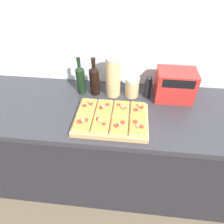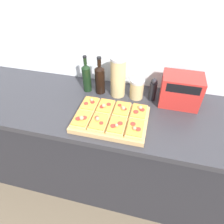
% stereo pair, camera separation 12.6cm
% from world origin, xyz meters
% --- Properties ---
extents(ground_plane, '(12.00, 12.00, 0.00)m').
position_xyz_m(ground_plane, '(0.00, 0.00, 0.00)').
color(ground_plane, brown).
extents(wall_back, '(6.00, 0.06, 2.50)m').
position_xyz_m(wall_back, '(0.00, 0.67, 1.25)').
color(wall_back, silver).
rests_on(wall_back, ground_plane).
extents(kitchen_counter, '(2.63, 0.67, 0.88)m').
position_xyz_m(kitchen_counter, '(0.00, 0.32, 0.44)').
color(kitchen_counter, '#232328').
rests_on(kitchen_counter, ground_plane).
extents(cutting_board, '(0.46, 0.33, 0.03)m').
position_xyz_m(cutting_board, '(0.04, 0.19, 0.90)').
color(cutting_board, tan).
rests_on(cutting_board, kitchen_counter).
extents(pizza_slice_back_left, '(0.10, 0.14, 0.05)m').
position_xyz_m(pizza_slice_back_left, '(-0.12, 0.26, 0.93)').
color(pizza_slice_back_left, tan).
rests_on(pizza_slice_back_left, cutting_board).
extents(pizza_slice_back_midleft, '(0.10, 0.14, 0.05)m').
position_xyz_m(pizza_slice_back_midleft, '(-0.01, 0.26, 0.93)').
color(pizza_slice_back_midleft, tan).
rests_on(pizza_slice_back_midleft, cutting_board).
extents(pizza_slice_back_midright, '(0.10, 0.14, 0.05)m').
position_xyz_m(pizza_slice_back_midright, '(0.10, 0.26, 0.93)').
color(pizza_slice_back_midright, tan).
rests_on(pizza_slice_back_midright, cutting_board).
extents(pizza_slice_back_right, '(0.10, 0.14, 0.05)m').
position_xyz_m(pizza_slice_back_right, '(0.21, 0.26, 0.93)').
color(pizza_slice_back_right, tan).
rests_on(pizza_slice_back_right, cutting_board).
extents(pizza_slice_front_left, '(0.10, 0.14, 0.05)m').
position_xyz_m(pizza_slice_front_left, '(-0.12, 0.11, 0.93)').
color(pizza_slice_front_left, tan).
rests_on(pizza_slice_front_left, cutting_board).
extents(pizza_slice_front_midleft, '(0.10, 0.14, 0.05)m').
position_xyz_m(pizza_slice_front_midleft, '(-0.01, 0.11, 0.93)').
color(pizza_slice_front_midleft, tan).
rests_on(pizza_slice_front_midleft, cutting_board).
extents(pizza_slice_front_midright, '(0.10, 0.14, 0.05)m').
position_xyz_m(pizza_slice_front_midright, '(0.10, 0.11, 0.93)').
color(pizza_slice_front_midright, tan).
rests_on(pizza_slice_front_midright, cutting_board).
extents(pizza_slice_front_right, '(0.10, 0.14, 0.05)m').
position_xyz_m(pizza_slice_front_right, '(0.21, 0.11, 0.93)').
color(pizza_slice_front_right, tan).
rests_on(pizza_slice_front_right, cutting_board).
extents(olive_oil_bottle, '(0.06, 0.06, 0.28)m').
position_xyz_m(olive_oil_bottle, '(-0.21, 0.48, 1.00)').
color(olive_oil_bottle, black).
rests_on(olive_oil_bottle, kitchen_counter).
extents(wine_bottle, '(0.07, 0.07, 0.28)m').
position_xyz_m(wine_bottle, '(-0.11, 0.48, 1.00)').
color(wine_bottle, black).
rests_on(wine_bottle, kitchen_counter).
extents(grain_jar_tall, '(0.11, 0.11, 0.30)m').
position_xyz_m(grain_jar_tall, '(0.02, 0.48, 1.03)').
color(grain_jar_tall, tan).
rests_on(grain_jar_tall, kitchen_counter).
extents(grain_jar_short, '(0.10, 0.10, 0.15)m').
position_xyz_m(grain_jar_short, '(0.16, 0.48, 0.96)').
color(grain_jar_short, tan).
rests_on(grain_jar_short, kitchen_counter).
extents(pepper_mill, '(0.05, 0.05, 0.17)m').
position_xyz_m(pepper_mill, '(0.27, 0.48, 0.97)').
color(pepper_mill, black).
rests_on(pepper_mill, kitchen_counter).
extents(toaster_oven, '(0.28, 0.18, 0.22)m').
position_xyz_m(toaster_oven, '(0.46, 0.48, 0.99)').
color(toaster_oven, red).
rests_on(toaster_oven, kitchen_counter).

